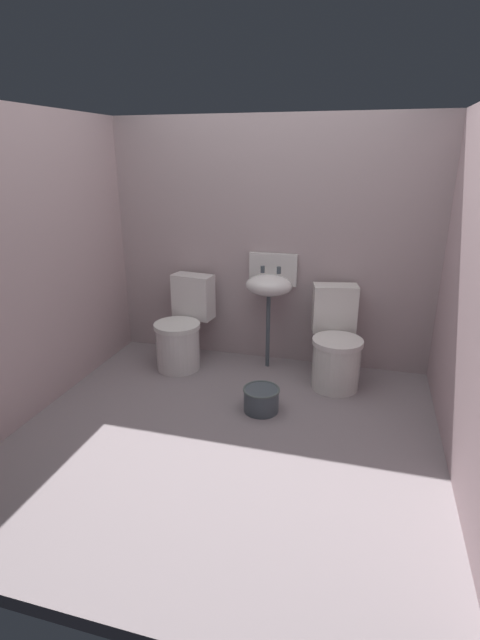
{
  "coord_description": "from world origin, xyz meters",
  "views": [
    {
      "loc": [
        0.82,
        -2.64,
        1.81
      ],
      "look_at": [
        0.0,
        0.32,
        0.7
      ],
      "focal_mm": 26.13,
      "sensor_mm": 36.0,
      "label": 1
    }
  ],
  "objects_px": {
    "toilet_right": "(336,346)",
    "sink": "(270,284)",
    "bucket": "(261,399)",
    "toilet_left": "(183,331)"
  },
  "relations": [
    {
      "from": "toilet_right",
      "to": "sink",
      "type": "xyz_separation_m",
      "value": [
        -0.6,
        0.19,
        0.43
      ]
    },
    {
      "from": "sink",
      "to": "bucket",
      "type": "height_order",
      "value": "sink"
    },
    {
      "from": "toilet_left",
      "to": "toilet_right",
      "type": "xyz_separation_m",
      "value": [
        1.34,
        0.0,
        0.0
      ]
    },
    {
      "from": "toilet_left",
      "to": "bucket",
      "type": "relative_size",
      "value": 2.84
    },
    {
      "from": "sink",
      "to": "bucket",
      "type": "relative_size",
      "value": 3.61
    },
    {
      "from": "toilet_right",
      "to": "sink",
      "type": "relative_size",
      "value": 0.79
    },
    {
      "from": "toilet_left",
      "to": "bucket",
      "type": "xyz_separation_m",
      "value": [
        0.86,
        -0.61,
        -0.23
      ]
    },
    {
      "from": "toilet_right",
      "to": "bucket",
      "type": "distance_m",
      "value": 0.8
    },
    {
      "from": "toilet_right",
      "to": "bucket",
      "type": "bearing_deg",
      "value": 40.02
    },
    {
      "from": "toilet_right",
      "to": "sink",
      "type": "height_order",
      "value": "sink"
    }
  ]
}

